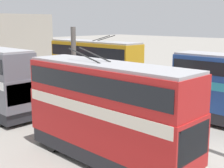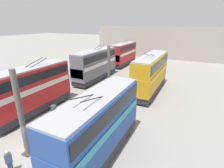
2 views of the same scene
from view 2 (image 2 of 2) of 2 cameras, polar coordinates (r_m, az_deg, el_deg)
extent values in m
plane|color=gray|center=(15.88, -24.80, -19.27)|extent=(240.00, 240.00, 0.00)
cube|color=#A8A093|center=(50.31, 14.52, 12.87)|extent=(0.50, 36.00, 8.39)
cylinder|color=#605B56|center=(14.00, -27.62, -8.97)|extent=(0.39, 0.39, 6.67)
cube|color=#333338|center=(15.73, -25.65, -19.64)|extent=(0.70, 0.70, 0.08)
cylinder|color=#605B56|center=(23.72, -0.99, 4.48)|extent=(0.39, 0.39, 6.67)
cube|color=#333338|center=(24.78, -0.95, -2.90)|extent=(0.70, 0.70, 0.08)
cylinder|color=black|center=(15.95, 5.30, -14.95)|extent=(0.96, 0.30, 0.96)
cylinder|color=black|center=(16.67, -1.62, -13.19)|extent=(0.96, 0.30, 0.96)
cube|color=#28282D|center=(13.88, -4.20, -20.09)|extent=(9.08, 2.45, 0.77)
cube|color=#234793|center=(13.02, -4.36, -15.21)|extent=(9.27, 2.50, 2.11)
cube|color=teal|center=(12.59, -4.46, -12.29)|extent=(8.99, 2.54, 0.55)
cube|color=#234793|center=(12.05, -4.59, -7.92)|extent=(9.17, 2.43, 1.61)
cube|color=black|center=(12.02, -4.60, -7.58)|extent=(8.90, 2.51, 0.89)
cube|color=#9E9EA3|center=(11.68, -4.71, -4.10)|extent=(9.08, 2.25, 0.14)
cube|color=black|center=(16.45, 3.78, -6.45)|extent=(0.12, 2.30, 1.35)
cylinder|color=#282828|center=(10.47, -6.37, -4.90)|extent=(2.35, 0.07, 0.65)
cylinder|color=#282828|center=(10.84, -9.50, -4.18)|extent=(2.35, 0.07, 0.65)
cylinder|color=black|center=(29.11, 16.10, 0.67)|extent=(0.93, 0.30, 0.93)
cylinder|color=black|center=(29.51, 12.11, 1.27)|extent=(0.93, 0.30, 0.93)
cylinder|color=black|center=(22.19, 12.31, -4.95)|extent=(0.93, 0.30, 0.93)
cylinder|color=black|center=(22.71, 7.19, -4.05)|extent=(0.93, 0.30, 0.93)
cube|color=#28282D|center=(25.66, 12.17, -1.12)|extent=(10.33, 2.45, 0.76)
cube|color=gold|center=(25.18, 12.41, 2.08)|extent=(10.54, 2.50, 2.24)
cube|color=yellow|center=(24.95, 12.55, 3.93)|extent=(10.23, 2.54, 0.55)
cube|color=gold|center=(24.66, 12.75, 6.64)|extent=(10.44, 2.43, 1.87)
cube|color=black|center=(24.64, 12.77, 6.85)|extent=(10.12, 2.51, 1.03)
cube|color=#9E9EA3|center=(24.47, 12.93, 8.92)|extent=(10.33, 2.25, 0.14)
cube|color=black|center=(30.04, 14.97, 5.13)|extent=(0.12, 2.30, 1.43)
cylinder|color=#282828|center=(23.06, 13.04, 9.20)|extent=(2.35, 0.07, 0.65)
cylinder|color=#282828|center=(23.23, 11.34, 9.40)|extent=(2.35, 0.07, 0.65)
cylinder|color=black|center=(18.94, -29.98, -11.70)|extent=(1.00, 0.30, 1.00)
cylinder|color=black|center=(22.65, -16.23, -4.69)|extent=(1.00, 0.30, 1.00)
cylinder|color=black|center=(24.05, -19.95, -3.67)|extent=(1.00, 0.30, 1.00)
cube|color=#28282D|center=(21.35, -24.18, -6.74)|extent=(9.46, 2.45, 0.77)
cube|color=red|center=(20.76, -24.76, -2.93)|extent=(9.65, 2.50, 2.30)
cube|color=silver|center=(20.47, -25.10, -0.66)|extent=(9.36, 2.54, 0.55)
cube|color=red|center=(20.16, -25.54, 2.25)|extent=(9.55, 2.43, 1.63)
cube|color=black|center=(20.14, -25.58, 2.47)|extent=(9.27, 2.51, 0.90)
cube|color=#9E9EA3|center=(19.94, -25.91, 4.67)|extent=(9.46, 2.25, 0.14)
cylinder|color=#282828|center=(20.34, -22.81, 6.41)|extent=(2.35, 0.07, 0.65)
cylinder|color=#282828|center=(20.86, -24.09, 6.54)|extent=(2.35, 0.07, 0.65)
cylinder|color=black|center=(27.07, -7.65, -0.13)|extent=(0.93, 0.30, 0.93)
cylinder|color=black|center=(28.24, -11.20, 0.50)|extent=(0.93, 0.30, 0.93)
cylinder|color=black|center=(33.30, -0.39, 3.80)|extent=(0.93, 0.30, 0.93)
cylinder|color=black|center=(34.27, -3.54, 4.21)|extent=(0.93, 0.30, 0.93)
cube|color=#28282D|center=(30.66, -5.27, 2.65)|extent=(10.38, 2.45, 0.76)
cube|color=slate|center=(30.26, -5.35, 5.34)|extent=(10.59, 2.50, 2.20)
cube|color=white|center=(30.07, -5.40, 6.87)|extent=(10.27, 2.54, 0.55)
cube|color=slate|center=(29.84, -5.47, 9.04)|extent=(10.48, 2.43, 1.77)
cube|color=black|center=(29.83, -5.48, 9.20)|extent=(10.16, 2.51, 0.97)
cube|color=#9E9EA3|center=(29.68, -5.53, 10.85)|extent=(10.38, 2.25, 0.14)
cube|color=black|center=(26.06, -11.39, 3.21)|extent=(0.12, 2.30, 1.41)
cylinder|color=#282828|center=(30.58, -3.66, 11.83)|extent=(2.35, 0.07, 0.65)
cylinder|color=#282828|center=(30.93, -4.81, 11.89)|extent=(2.35, 0.07, 0.65)
cylinder|color=black|center=(37.88, 3.19, 5.79)|extent=(1.05, 0.30, 1.05)
cylinder|color=black|center=(38.73, 0.33, 6.13)|extent=(1.05, 0.30, 1.05)
cylinder|color=black|center=(44.06, 6.74, 7.64)|extent=(1.05, 0.30, 1.05)
cylinder|color=black|center=(44.79, 4.19, 7.92)|extent=(1.05, 0.30, 1.05)
cube|color=#28282D|center=(41.38, 3.79, 7.18)|extent=(9.60, 2.45, 0.79)
cube|color=red|center=(41.09, 3.84, 9.18)|extent=(9.80, 2.50, 2.15)
cube|color=silver|center=(40.96, 3.86, 10.28)|extent=(9.50, 2.54, 0.55)
cube|color=red|center=(40.80, 3.90, 11.80)|extent=(9.70, 2.43, 1.64)
cube|color=black|center=(40.79, 3.90, 11.91)|extent=(9.40, 2.51, 0.90)
cube|color=#9E9EA3|center=(40.69, 3.93, 13.04)|extent=(9.60, 2.25, 0.14)
cube|color=black|center=(36.71, 0.89, 8.32)|extent=(0.12, 2.30, 1.37)
cylinder|color=#282828|center=(41.65, 5.07, 13.65)|extent=(2.35, 0.07, 0.65)
cylinder|color=#282828|center=(41.91, 4.15, 13.71)|extent=(2.35, 0.07, 0.65)
cube|color=#384251|center=(14.52, -30.22, -22.37)|extent=(0.36, 0.33, 0.80)
cube|color=#3D5684|center=(14.06, -30.77, -20.05)|extent=(0.48, 0.42, 0.70)
sphere|color=beige|center=(13.80, -31.11, -18.54)|extent=(0.23, 0.23, 0.23)
cube|color=#384251|center=(14.60, -13.50, -19.62)|extent=(0.33, 0.36, 0.79)
cube|color=#3D5684|center=(14.16, -13.75, -17.30)|extent=(0.42, 0.48, 0.69)
sphere|color=#A37A5B|center=(13.89, -13.90, -15.80)|extent=(0.22, 0.22, 0.22)
cylinder|color=#424C56|center=(20.61, -18.51, -7.72)|extent=(0.60, 0.60, 0.81)
cylinder|color=#424C56|center=(20.61, -18.51, -7.72)|extent=(0.63, 0.63, 0.04)
camera|label=1|loc=(26.02, -60.64, 4.16)|focal=50.00mm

